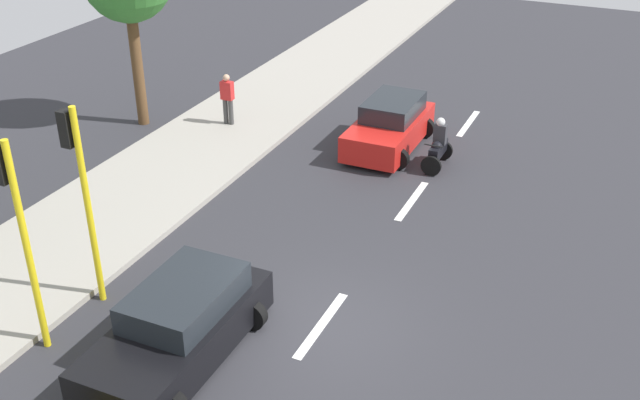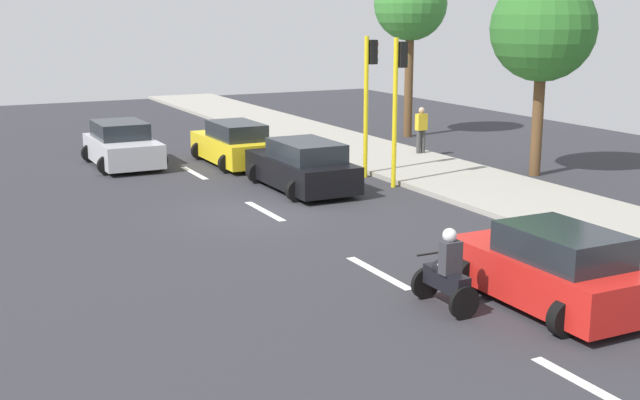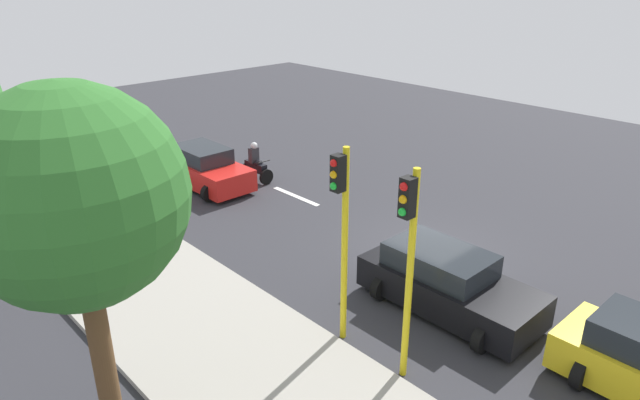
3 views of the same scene
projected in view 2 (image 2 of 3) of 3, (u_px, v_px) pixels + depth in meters
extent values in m
cube|color=#2D2D33|center=(265.00, 213.00, 22.27)|extent=(40.00, 60.00, 0.10)
cube|color=#9E998E|center=(475.00, 185.00, 25.31)|extent=(4.00, 60.00, 0.15)
cube|color=white|center=(593.00, 389.00, 11.81)|extent=(0.20, 2.40, 0.01)
cube|color=white|center=(378.00, 273.00, 17.04)|extent=(0.20, 2.40, 0.01)
cube|color=white|center=(265.00, 211.00, 22.26)|extent=(0.20, 2.40, 0.01)
cube|color=white|center=(194.00, 173.00, 27.48)|extent=(0.20, 2.40, 0.01)
cube|color=white|center=(146.00, 147.00, 32.71)|extent=(0.20, 2.40, 0.01)
cube|color=#B7B7BC|center=(123.00, 150.00, 28.57)|extent=(1.93, 3.99, 0.80)
cube|color=#1E2328|center=(120.00, 130.00, 28.70)|extent=(1.62, 2.23, 0.56)
cylinder|color=black|center=(158.00, 161.00, 27.86)|extent=(0.64, 0.22, 0.64)
cylinder|color=black|center=(107.00, 165.00, 27.11)|extent=(0.64, 0.22, 0.64)
cylinder|color=black|center=(138.00, 150.00, 30.15)|extent=(0.64, 0.22, 0.64)
cylinder|color=black|center=(91.00, 153.00, 29.40)|extent=(0.64, 0.22, 0.64)
cube|color=black|center=(301.00, 171.00, 24.89)|extent=(1.87, 4.39, 0.80)
cube|color=#1E2328|center=(306.00, 151.00, 24.43)|extent=(1.57, 2.46, 0.56)
cylinder|color=black|center=(258.00, 173.00, 25.84)|extent=(0.64, 0.22, 0.64)
cylinder|color=black|center=(305.00, 169.00, 26.56)|extent=(0.64, 0.22, 0.64)
cylinder|color=black|center=(297.00, 191.00, 23.32)|extent=(0.64, 0.22, 0.64)
cylinder|color=black|center=(348.00, 185.00, 24.04)|extent=(0.64, 0.22, 0.64)
cube|color=red|center=(548.00, 276.00, 15.06)|extent=(1.75, 3.89, 0.80)
cube|color=#1E2328|center=(563.00, 244.00, 14.63)|extent=(1.47, 2.18, 0.56)
cylinder|color=black|center=(471.00, 275.00, 15.89)|extent=(0.64, 0.22, 0.64)
cylinder|color=black|center=(533.00, 264.00, 16.56)|extent=(0.64, 0.22, 0.64)
cylinder|color=black|center=(565.00, 318.00, 13.66)|extent=(0.64, 0.22, 0.64)
cylinder|color=black|center=(632.00, 304.00, 14.33)|extent=(0.64, 0.22, 0.64)
cube|color=yellow|center=(233.00, 149.00, 28.94)|extent=(1.70, 4.31, 0.80)
cube|color=#1E2328|center=(236.00, 131.00, 28.49)|extent=(1.43, 2.41, 0.56)
cylinder|color=black|center=(200.00, 151.00, 29.91)|extent=(0.64, 0.22, 0.64)
cylinder|color=black|center=(238.00, 148.00, 30.56)|extent=(0.64, 0.22, 0.64)
cylinder|color=black|center=(228.00, 164.00, 27.43)|extent=(0.64, 0.22, 0.64)
cylinder|color=black|center=(269.00, 160.00, 28.08)|extent=(0.64, 0.22, 0.64)
cylinder|color=black|center=(426.00, 283.00, 15.48)|extent=(0.60, 0.10, 0.60)
cylinder|color=black|center=(464.00, 303.00, 14.44)|extent=(0.60, 0.10, 0.60)
cube|color=black|center=(446.00, 280.00, 14.86)|extent=(0.28, 1.10, 0.36)
sphere|color=black|center=(440.00, 268.00, 14.99)|extent=(0.32, 0.32, 0.32)
cylinder|color=black|center=(430.00, 254.00, 15.26)|extent=(0.55, 0.04, 0.04)
cube|color=#333338|center=(451.00, 258.00, 14.67)|extent=(0.36, 0.24, 0.60)
sphere|color=silver|center=(450.00, 235.00, 14.62)|extent=(0.26, 0.26, 0.26)
cylinder|color=#3F3F3F|center=(419.00, 142.00, 30.33)|extent=(0.16, 0.16, 0.85)
cylinder|color=#3F3F3F|center=(423.00, 141.00, 30.42)|extent=(0.16, 0.16, 0.85)
cube|color=gold|center=(421.00, 122.00, 30.21)|extent=(0.40, 0.24, 0.60)
sphere|color=tan|center=(422.00, 110.00, 30.12)|extent=(0.22, 0.22, 0.22)
cylinder|color=yellow|center=(366.00, 108.00, 26.33)|extent=(0.14, 0.14, 4.50)
cube|color=black|center=(373.00, 52.00, 26.03)|extent=(0.24, 0.24, 0.76)
sphere|color=red|center=(376.00, 44.00, 26.03)|extent=(0.16, 0.16, 0.16)
sphere|color=#F2A50C|center=(376.00, 52.00, 26.09)|extent=(0.16, 0.16, 0.16)
sphere|color=green|center=(376.00, 60.00, 26.14)|extent=(0.16, 0.16, 0.16)
cylinder|color=yellow|center=(395.00, 114.00, 24.81)|extent=(0.14, 0.14, 4.50)
cube|color=black|center=(402.00, 55.00, 24.52)|extent=(0.24, 0.24, 0.76)
sphere|color=red|center=(406.00, 46.00, 24.52)|extent=(0.16, 0.16, 0.16)
sphere|color=#F2A50C|center=(406.00, 55.00, 24.57)|extent=(0.16, 0.16, 0.16)
sphere|color=green|center=(406.00, 63.00, 24.62)|extent=(0.16, 0.16, 0.16)
cylinder|color=brown|center=(537.00, 121.00, 26.73)|extent=(0.36, 0.36, 3.55)
sphere|color=#2D6B28|center=(543.00, 28.00, 26.07)|extent=(3.35, 3.35, 3.35)
cylinder|color=brown|center=(409.00, 84.00, 34.94)|extent=(0.36, 0.36, 4.49)
sphere|color=#387F33|center=(411.00, 4.00, 34.20)|extent=(3.04, 3.04, 3.04)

